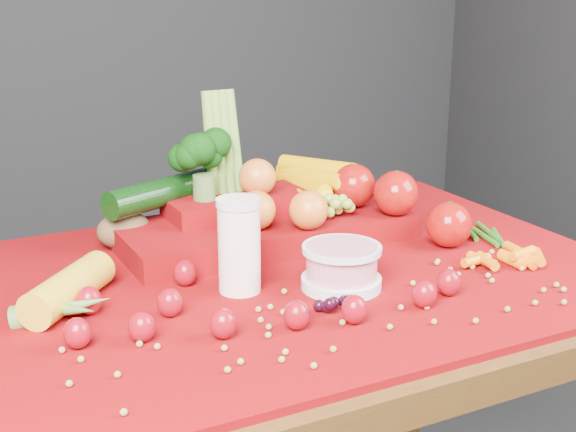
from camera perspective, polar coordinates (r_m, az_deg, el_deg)
name	(u,v)px	position (r m, az deg, el deg)	size (l,w,h in m)	color
table	(293,330)	(1.36, 0.39, -8.09)	(1.10, 0.80, 0.75)	#311D0B
red_cloth	(294,274)	(1.32, 0.40, -4.13)	(1.05, 0.75, 0.01)	#720304
milk_glass	(239,242)	(1.21, -3.49, -1.86)	(0.07, 0.07, 0.15)	white
yogurt_bowl	(342,265)	(1.24, 3.83, -3.53)	(0.13, 0.13, 0.07)	silver
strawberry_scatter	(244,303)	(1.13, -3.15, -6.20)	(0.58, 0.28, 0.05)	maroon
dark_grape_cluster	(336,301)	(1.17, 3.40, -6.05)	(0.06, 0.05, 0.03)	black
soybean_scatter	(358,312)	(1.16, 5.03, -6.85)	(0.84, 0.24, 0.01)	olive
corn_ear	(64,303)	(1.18, -15.62, -5.95)	(0.25, 0.26, 0.06)	gold
potato	(124,230)	(1.44, -11.59, -0.98)	(0.10, 0.07, 0.07)	brown
baby_carrot_pile	(498,253)	(1.39, 14.69, -2.56)	(0.17, 0.17, 0.03)	orange
green_bean_pile	(485,234)	(1.52, 13.86, -1.27)	(0.14, 0.12, 0.01)	#245E15
produce_mound	(277,208)	(1.45, -0.79, 0.54)	(0.60, 0.37, 0.27)	#720304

